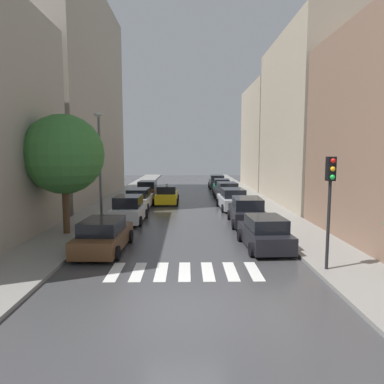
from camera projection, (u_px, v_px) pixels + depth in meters
The scene contains 21 objects.
ground_plane at pixel (186, 200), 34.05m from camera, with size 28.00×72.00×0.04m, color #3B3B3D.
sidewalk_left at pixel (119, 199), 33.94m from camera, with size 3.00×72.00×0.15m, color gray.
sidewalk_right at pixel (253, 199), 34.13m from camera, with size 3.00×72.00×0.15m, color gray.
crosswalk_stripes at pixel (185, 271), 13.61m from camera, with size 5.85×2.20×0.01m.
building_left_mid at pixel (73, 97), 34.07m from camera, with size 6.00×20.50×19.89m, color #9E9384.
building_right_mid at pixel (311, 122), 30.68m from camera, with size 6.00×14.29×14.49m, color #B2A38C.
building_right_far at pixel (272, 138), 44.73m from camera, with size 6.00×12.94×12.85m, color #B2A38C.
parked_car_left_nearest at pixel (103, 236), 16.39m from camera, with size 2.23×4.59×1.54m.
parked_car_left_second at pixel (129, 210), 23.12m from camera, with size 2.14×4.17×1.77m.
parked_car_left_third at pixel (139, 199), 28.67m from camera, with size 2.15×4.77×1.66m.
parked_car_left_fourth at pixel (148, 190), 35.15m from camera, with size 2.18×4.32×1.74m.
parked_car_right_nearest at pixel (265, 233), 16.81m from camera, with size 2.20×4.20×1.57m.
parked_car_right_second at pixel (247, 212), 22.41m from camera, with size 2.29×4.76×1.74m.
parked_car_right_third at pixel (232, 200), 28.32m from camera, with size 2.29×4.65×1.70m.
parked_car_right_fourth at pixel (227, 191), 34.12m from camera, with size 2.33×4.78×1.70m.
parked_car_right_fifth at pixel (222, 186), 39.35m from camera, with size 2.17×4.18×1.62m.
parked_car_right_sixth at pixel (217, 182), 45.08m from camera, with size 2.12×4.46×1.68m.
taxi_midroad at pixel (167, 195), 31.59m from camera, with size 2.08×4.52×1.81m.
street_tree_left at pixel (64, 154), 18.97m from camera, with size 4.31×4.31×6.50m.
traffic_light_right_corner at pixel (330, 188), 13.09m from camera, with size 0.30×0.42×4.30m.
lamp_post_left at pixel (100, 159), 22.72m from camera, with size 0.60×0.28×6.98m.
Camera 1 is at (0.09, -9.75, 4.62)m, focal length 32.83 mm.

